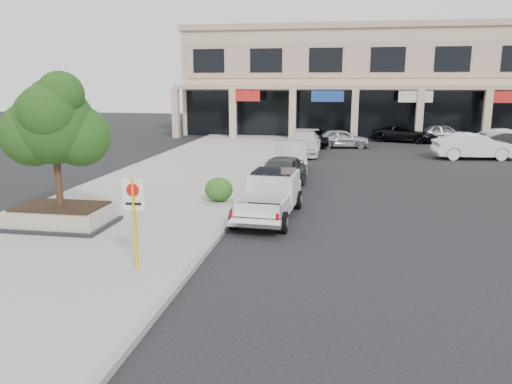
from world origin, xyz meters
TOP-DOWN VIEW (x-y plane):
  - ground at (0.00, 0.00)m, footprint 120.00×120.00m
  - sidewalk at (-5.50, 6.00)m, footprint 8.00×52.00m
  - curb at (-1.55, 6.00)m, footprint 0.20×52.00m
  - strip_mall at (8.00, 33.93)m, footprint 40.55×12.43m
  - planter at (-6.73, 0.12)m, footprint 3.20×2.20m
  - planter_tree at (-6.60, 0.27)m, footprint 2.90×2.55m
  - no_parking_sign at (-2.80, -3.09)m, footprint 0.55×0.09m
  - hedge at (-2.56, 4.29)m, footprint 1.10×0.99m
  - pickup_truck at (-0.35, 2.72)m, footprint 2.10×5.05m
  - curb_car_a at (-0.53, 7.55)m, footprint 2.24×4.54m
  - curb_car_b at (-0.62, 12.34)m, footprint 2.21×4.96m
  - curb_car_c at (-0.41, 18.77)m, footprint 2.21×5.30m
  - curb_car_d at (-0.07, 23.45)m, footprint 2.53×4.91m
  - lot_car_a at (2.05, 22.75)m, footprint 4.18×2.12m
  - lot_car_b at (10.18, 18.61)m, footprint 5.06×2.30m
  - lot_car_d at (7.03, 27.28)m, footprint 5.33×3.68m
  - lot_car_e at (10.06, 27.81)m, footprint 4.35×2.17m
  - lot_car_f at (13.07, 22.04)m, footprint 5.02×3.53m

SIDE VIEW (x-z plane):
  - ground at x=0.00m, z-range 0.00..0.00m
  - sidewalk at x=-5.50m, z-range 0.00..0.15m
  - curb at x=-1.55m, z-range 0.00..0.15m
  - planter at x=-6.73m, z-range 0.14..0.82m
  - hedge at x=-2.56m, z-range 0.15..1.08m
  - curb_car_d at x=-0.07m, z-range 0.00..1.33m
  - lot_car_d at x=7.03m, z-range 0.00..1.35m
  - lot_car_a at x=2.05m, z-range 0.00..1.36m
  - lot_car_e at x=10.06m, z-range 0.00..1.42m
  - curb_car_a at x=-0.53m, z-range 0.00..1.49m
  - curb_car_c at x=-0.41m, z-range 0.00..1.53m
  - pickup_truck at x=-0.35m, z-range 0.00..1.56m
  - lot_car_f at x=13.07m, z-range 0.00..1.57m
  - curb_car_b at x=-0.62m, z-range 0.00..1.58m
  - lot_car_b at x=10.18m, z-range 0.00..1.61m
  - no_parking_sign at x=-2.80m, z-range 0.48..2.78m
  - planter_tree at x=-6.60m, z-range 1.41..5.41m
  - strip_mall at x=8.00m, z-range 0.00..9.50m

